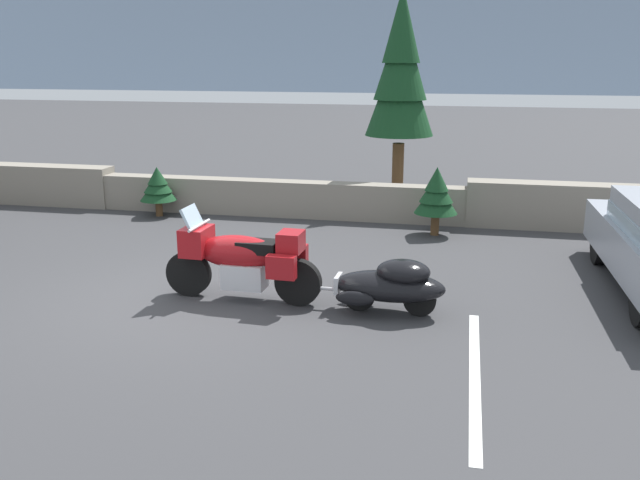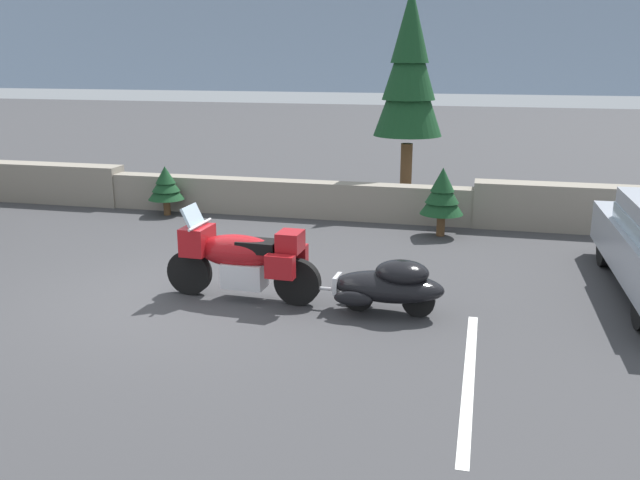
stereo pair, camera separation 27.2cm
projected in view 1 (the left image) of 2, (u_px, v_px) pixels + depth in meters
ground_plane at (176, 301)px, 9.76m from camera, size 80.00×80.00×0.00m
stone_guard_wall at (281, 196)px, 14.84m from camera, size 24.00×0.59×0.93m
distant_ridgeline at (445, 22)px, 97.84m from camera, size 240.00×80.00×16.00m
touring_motorcycle at (241, 258)px, 9.65m from camera, size 2.31×0.78×1.33m
car_shaped_trailer at (390, 284)px, 9.21m from camera, size 2.21×0.80×0.76m
pine_tree_tall at (401, 70)px, 15.45m from camera, size 1.57×1.57×4.89m
pine_sapling_near at (158, 186)px, 14.75m from camera, size 0.78×0.78×1.07m
pine_sapling_farther at (436, 193)px, 13.13m from camera, size 0.84×0.84×1.33m
parking_stripe_marker at (475, 374)px, 7.51m from camera, size 0.12×3.60×0.01m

